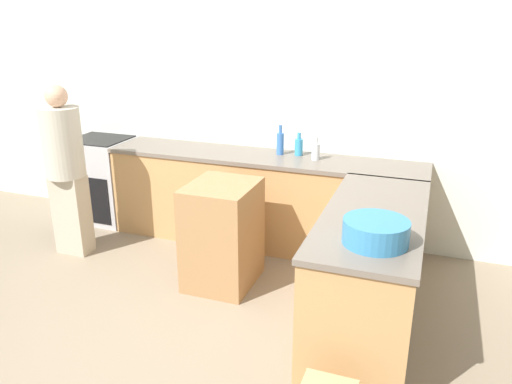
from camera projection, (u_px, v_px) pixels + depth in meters
The scene contains 11 objects.
ground_plane at pixel (179, 342), 3.59m from camera, with size 14.00×14.00×0.00m, color gray.
wall_back at pixel (273, 107), 5.03m from camera, with size 8.00×0.06×2.70m.
counter_back at pixel (262, 200), 5.03m from camera, with size 3.16×0.62×0.93m.
counter_peninsula at pixel (370, 272), 3.61m from camera, with size 0.69×1.74×0.93m.
range_oven at pixel (103, 179), 5.65m from camera, with size 0.66×0.60×0.94m.
island_table at pixel (222, 234), 4.27m from camera, with size 0.55×0.64×0.90m.
mixing_bowl at pixel (376, 232), 2.97m from camera, with size 0.40×0.40×0.15m.
dish_soap_bottle at pixel (299, 146), 4.85m from camera, with size 0.08×0.08×0.22m.
vinegar_bottle_clear at pixel (316, 151), 4.70m from camera, with size 0.08×0.08×0.22m.
water_bottle_blue at pixel (280, 143), 4.88m from camera, with size 0.07×0.07×0.29m.
person_by_range at pixel (66, 166), 4.69m from camera, with size 0.36×0.36×1.64m.
Camera 1 is at (1.56, -2.65, 2.22)m, focal length 35.00 mm.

